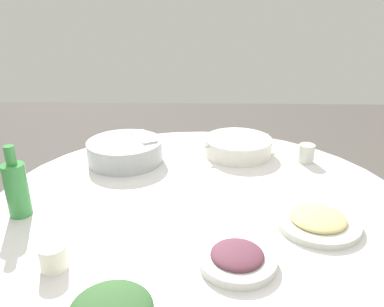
# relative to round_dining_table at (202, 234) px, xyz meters

# --- Properties ---
(round_dining_table) EXTENTS (1.34, 1.34, 0.76)m
(round_dining_table) POSITION_rel_round_dining_table_xyz_m (0.00, 0.00, 0.00)
(round_dining_table) COLOR #99999E
(round_dining_table) RESTS_ON ground
(rice_bowl) EXTENTS (0.29, 0.29, 0.09)m
(rice_bowl) POSITION_rel_round_dining_table_xyz_m (-0.30, 0.31, 0.17)
(rice_bowl) COLOR #B2B5BA
(rice_bowl) RESTS_ON round_dining_table
(soup_bowl) EXTENTS (0.27, 0.27, 0.07)m
(soup_bowl) POSITION_rel_round_dining_table_xyz_m (0.15, 0.39, 0.16)
(soup_bowl) COLOR white
(soup_bowl) RESTS_ON round_dining_table
(dish_eggplant) EXTENTS (0.19, 0.19, 0.04)m
(dish_eggplant) POSITION_rel_round_dining_table_xyz_m (0.09, -0.30, 0.14)
(dish_eggplant) COLOR silver
(dish_eggplant) RESTS_ON round_dining_table
(dish_noodles) EXTENTS (0.24, 0.24, 0.04)m
(dish_noodles) POSITION_rel_round_dining_table_xyz_m (0.33, -0.13, 0.14)
(dish_noodles) COLOR silver
(dish_noodles) RESTS_ON round_dining_table
(green_bottle) EXTENTS (0.07, 0.07, 0.22)m
(green_bottle) POSITION_rel_round_dining_table_xyz_m (-0.54, -0.09, 0.21)
(green_bottle) COLOR #3C9345
(green_bottle) RESTS_ON round_dining_table
(tea_cup_far) EXTENTS (0.07, 0.07, 0.06)m
(tea_cup_far) POSITION_rel_round_dining_table_xyz_m (-0.35, -0.33, 0.15)
(tea_cup_far) COLOR white
(tea_cup_far) RESTS_ON round_dining_table
(tea_cup_side) EXTENTS (0.06, 0.06, 0.07)m
(tea_cup_side) POSITION_rel_round_dining_table_xyz_m (0.41, 0.32, 0.16)
(tea_cup_side) COLOR silver
(tea_cup_side) RESTS_ON round_dining_table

